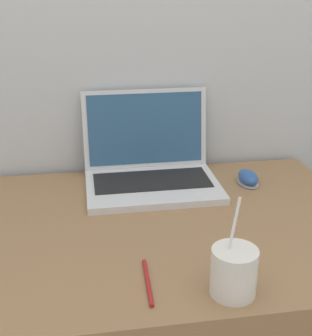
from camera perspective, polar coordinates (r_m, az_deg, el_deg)
The scene contains 4 objects.
laptop at distance 1.39m, azimuth -0.72°, elevation 0.31°, with size 0.38×0.31×0.26m.
drink_cup at distance 0.93m, azimuth 9.46°, elevation -12.26°, with size 0.09×0.09×0.20m.
computer_mouse at distance 1.42m, azimuth 11.15°, elevation -1.18°, with size 0.06×0.10×0.04m.
pen at distance 0.97m, azimuth -1.01°, elevation -13.71°, with size 0.01×0.15×0.01m.
Camera 1 is at (-0.20, -0.65, 1.31)m, focal length 50.00 mm.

